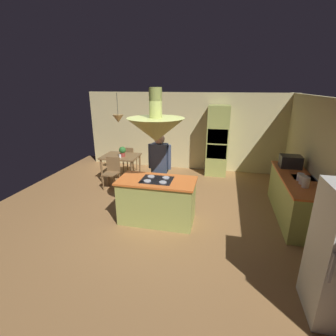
{
  "coord_description": "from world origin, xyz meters",
  "views": [
    {
      "loc": [
        1.25,
        -4.69,
        2.78
      ],
      "look_at": [
        0.1,
        0.4,
        1.0
      ],
      "focal_mm": 26.23,
      "sensor_mm": 36.0,
      "label": 1
    }
  ],
  "objects_px": {
    "person_at_island": "(160,166)",
    "potted_plant_on_table": "(123,151)",
    "kitchen_island": "(157,200)",
    "chair_facing_island": "(112,171)",
    "canister_flour": "(306,182)",
    "canister_sugar": "(303,180)",
    "microwave_on_counter": "(291,162)",
    "oven_tower": "(217,141)",
    "cup_on_table": "(120,156)",
    "chair_by_back_wall": "(129,158)",
    "dining_table": "(121,159)",
    "canister_tea": "(300,177)"
  },
  "relations": [
    {
      "from": "canister_tea",
      "to": "kitchen_island",
      "type": "bearing_deg",
      "value": -168.03
    },
    {
      "from": "chair_by_back_wall",
      "to": "potted_plant_on_table",
      "type": "height_order",
      "value": "potted_plant_on_table"
    },
    {
      "from": "kitchen_island",
      "to": "dining_table",
      "type": "height_order",
      "value": "kitchen_island"
    },
    {
      "from": "canister_tea",
      "to": "chair_by_back_wall",
      "type": "bearing_deg",
      "value": 154.76
    },
    {
      "from": "oven_tower",
      "to": "microwave_on_counter",
      "type": "height_order",
      "value": "oven_tower"
    },
    {
      "from": "person_at_island",
      "to": "potted_plant_on_table",
      "type": "xyz_separation_m",
      "value": [
        -1.48,
        1.34,
        -0.09
      ]
    },
    {
      "from": "chair_facing_island",
      "to": "microwave_on_counter",
      "type": "xyz_separation_m",
      "value": [
        4.54,
        0.01,
        0.57
      ]
    },
    {
      "from": "kitchen_island",
      "to": "dining_table",
      "type": "relative_size",
      "value": 1.5
    },
    {
      "from": "chair_facing_island",
      "to": "chair_by_back_wall",
      "type": "relative_size",
      "value": 1.0
    },
    {
      "from": "oven_tower",
      "to": "cup_on_table",
      "type": "xyz_separation_m",
      "value": [
        -2.73,
        -1.35,
        -0.29
      ]
    },
    {
      "from": "chair_by_back_wall",
      "to": "potted_plant_on_table",
      "type": "xyz_separation_m",
      "value": [
        0.11,
        -0.72,
        0.42
      ]
    },
    {
      "from": "cup_on_table",
      "to": "microwave_on_counter",
      "type": "bearing_deg",
      "value": -5.38
    },
    {
      "from": "canister_flour",
      "to": "canister_sugar",
      "type": "relative_size",
      "value": 1.17
    },
    {
      "from": "chair_facing_island",
      "to": "potted_plant_on_table",
      "type": "bearing_deg",
      "value": 79.18
    },
    {
      "from": "chair_by_back_wall",
      "to": "dining_table",
      "type": "bearing_deg",
      "value": 90.0
    },
    {
      "from": "oven_tower",
      "to": "kitchen_island",
      "type": "bearing_deg",
      "value": -108.73
    },
    {
      "from": "cup_on_table",
      "to": "canister_sugar",
      "type": "height_order",
      "value": "canister_sugar"
    },
    {
      "from": "kitchen_island",
      "to": "cup_on_table",
      "type": "relative_size",
      "value": 17.75
    },
    {
      "from": "oven_tower",
      "to": "canister_flour",
      "type": "height_order",
      "value": "oven_tower"
    },
    {
      "from": "microwave_on_counter",
      "to": "canister_sugar",
      "type": "bearing_deg",
      "value": -90.0
    },
    {
      "from": "canister_flour",
      "to": "chair_facing_island",
      "type": "bearing_deg",
      "value": 165.01
    },
    {
      "from": "dining_table",
      "to": "microwave_on_counter",
      "type": "xyz_separation_m",
      "value": [
        4.54,
        -0.63,
        0.42
      ]
    },
    {
      "from": "potted_plant_on_table",
      "to": "canister_flour",
      "type": "relative_size",
      "value": 1.49
    },
    {
      "from": "kitchen_island",
      "to": "canister_tea",
      "type": "bearing_deg",
      "value": 11.97
    },
    {
      "from": "kitchen_island",
      "to": "potted_plant_on_table",
      "type": "bearing_deg",
      "value": 128.3
    },
    {
      "from": "kitchen_island",
      "to": "chair_facing_island",
      "type": "xyz_separation_m",
      "value": [
        -1.7,
        1.46,
        0.03
      ]
    },
    {
      "from": "cup_on_table",
      "to": "canister_sugar",
      "type": "distance_m",
      "value": 4.71
    },
    {
      "from": "kitchen_island",
      "to": "cup_on_table",
      "type": "height_order",
      "value": "kitchen_island"
    },
    {
      "from": "chair_facing_island",
      "to": "canister_tea",
      "type": "bearing_deg",
      "value": -10.67
    },
    {
      "from": "chair_facing_island",
      "to": "dining_table",
      "type": "bearing_deg",
      "value": 90.0
    },
    {
      "from": "kitchen_island",
      "to": "potted_plant_on_table",
      "type": "relative_size",
      "value": 5.33
    },
    {
      "from": "kitchen_island",
      "to": "chair_facing_island",
      "type": "height_order",
      "value": "kitchen_island"
    },
    {
      "from": "oven_tower",
      "to": "person_at_island",
      "type": "xyz_separation_m",
      "value": [
        -1.21,
        -2.57,
        -0.08
      ]
    },
    {
      "from": "chair_by_back_wall",
      "to": "canister_sugar",
      "type": "xyz_separation_m",
      "value": [
        4.54,
        -2.32,
        0.52
      ]
    },
    {
      "from": "canister_sugar",
      "to": "chair_by_back_wall",
      "type": "bearing_deg",
      "value": 152.93
    },
    {
      "from": "cup_on_table",
      "to": "canister_sugar",
      "type": "bearing_deg",
      "value": -18.19
    },
    {
      "from": "person_at_island",
      "to": "chair_by_back_wall",
      "type": "distance_m",
      "value": 2.66
    },
    {
      "from": "potted_plant_on_table",
      "to": "canister_sugar",
      "type": "bearing_deg",
      "value": -19.79
    },
    {
      "from": "microwave_on_counter",
      "to": "chair_facing_island",
      "type": "bearing_deg",
      "value": -179.86
    },
    {
      "from": "cup_on_table",
      "to": "canister_sugar",
      "type": "xyz_separation_m",
      "value": [
        4.47,
        -1.47,
        0.22
      ]
    },
    {
      "from": "chair_by_back_wall",
      "to": "cup_on_table",
      "type": "height_order",
      "value": "chair_by_back_wall"
    },
    {
      "from": "dining_table",
      "to": "canister_sugar",
      "type": "bearing_deg",
      "value": -20.28
    },
    {
      "from": "microwave_on_counter",
      "to": "chair_by_back_wall",
      "type": "bearing_deg",
      "value": 164.34
    },
    {
      "from": "microwave_on_counter",
      "to": "canister_flour",
      "type": "bearing_deg",
      "value": -90.0
    },
    {
      "from": "kitchen_island",
      "to": "chair_by_back_wall",
      "type": "relative_size",
      "value": 1.84
    },
    {
      "from": "kitchen_island",
      "to": "chair_by_back_wall",
      "type": "xyz_separation_m",
      "value": [
        -1.7,
        2.74,
        0.03
      ]
    },
    {
      "from": "chair_facing_island",
      "to": "chair_by_back_wall",
      "type": "height_order",
      "value": "same"
    },
    {
      "from": "chair_by_back_wall",
      "to": "canister_tea",
      "type": "height_order",
      "value": "canister_tea"
    },
    {
      "from": "person_at_island",
      "to": "potted_plant_on_table",
      "type": "distance_m",
      "value": 2.0
    },
    {
      "from": "microwave_on_counter",
      "to": "dining_table",
      "type": "bearing_deg",
      "value": 172.09
    }
  ]
}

